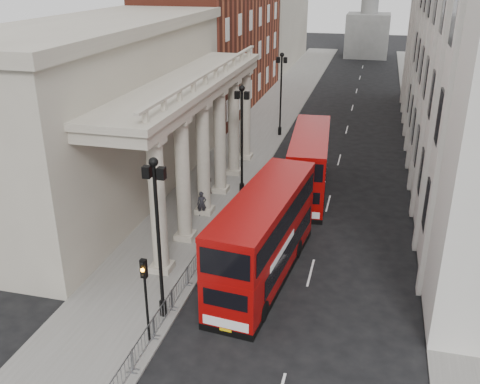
{
  "coord_description": "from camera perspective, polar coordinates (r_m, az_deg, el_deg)",
  "views": [
    {
      "loc": [
        8.61,
        -16.57,
        16.18
      ],
      "look_at": [
        1.07,
        12.91,
        3.31
      ],
      "focal_mm": 40.0,
      "sensor_mm": 36.0,
      "label": 1
    }
  ],
  "objects": [
    {
      "name": "lamp_post_south",
      "position": [
        25.19,
        -8.75,
        -3.93
      ],
      "size": [
        1.05,
        0.44,
        8.32
      ],
      "color": "black",
      "rests_on": "sidewalk_west"
    },
    {
      "name": "west_building_far",
      "position": [
        98.63,
        3.33,
        19.31
      ],
      "size": [
        9.0,
        30.0,
        20.0
      ],
      "primitive_type": "cube",
      "color": "#A19887",
      "rests_on": "ground"
    },
    {
      "name": "portico_building",
      "position": [
        40.79,
        -14.25,
        7.78
      ],
      "size": [
        9.0,
        28.0,
        12.0
      ],
      "primitive_type": "cube",
      "color": "#A19887",
      "rests_on": "ground"
    },
    {
      "name": "sidewalk_east",
      "position": [
        49.52,
        19.21,
        2.62
      ],
      "size": [
        3.0,
        140.0,
        0.12
      ],
      "primitive_type": "cube",
      "color": "slate",
      "rests_on": "ground"
    },
    {
      "name": "brick_building",
      "position": [
        67.53,
        -2.25,
        18.52
      ],
      "size": [
        9.0,
        32.0,
        22.0
      ],
      "primitive_type": "cube",
      "color": "maroon",
      "rests_on": "ground"
    },
    {
      "name": "ground",
      "position": [
        24.71,
        -10.41,
        -18.45
      ],
      "size": [
        260.0,
        260.0,
        0.0
      ],
      "primitive_type": "plane",
      "color": "black",
      "rests_on": "ground"
    },
    {
      "name": "east_building",
      "position": [
        49.26,
        24.01,
        16.79
      ],
      "size": [
        8.0,
        55.0,
        25.0
      ],
      "primitive_type": "cube",
      "color": "beige",
      "rests_on": "ground"
    },
    {
      "name": "lamp_post_north",
      "position": [
        54.54,
        4.39,
        10.95
      ],
      "size": [
        1.05,
        0.44,
        8.32
      ],
      "color": "black",
      "rests_on": "sidewalk_west"
    },
    {
      "name": "pedestrian_a",
      "position": [
        37.09,
        -4.1,
        -1.27
      ],
      "size": [
        0.75,
        0.61,
        1.78
      ],
      "primitive_type": "imported",
      "rotation": [
        0.0,
        0.0,
        0.33
      ],
      "color": "black",
      "rests_on": "sidewalk_west"
    },
    {
      "name": "lamp_post_mid",
      "position": [
        39.36,
        0.2,
        6.29
      ],
      "size": [
        1.05,
        0.44,
        8.32
      ],
      "color": "black",
      "rests_on": "sidewalk_west"
    },
    {
      "name": "bus_far",
      "position": [
        40.82,
        7.4,
        3.13
      ],
      "size": [
        3.47,
        11.17,
        4.75
      ],
      "rotation": [
        0.0,
        0.0,
        0.08
      ],
      "color": "#910706",
      "rests_on": "ground"
    },
    {
      "name": "kerb",
      "position": [
        50.03,
        3.62,
        4.1
      ],
      "size": [
        0.2,
        140.0,
        0.14
      ],
      "primitive_type": "cube",
      "color": "slate",
      "rests_on": "ground"
    },
    {
      "name": "bus_near",
      "position": [
        29.44,
        2.58,
        -4.52
      ],
      "size": [
        3.99,
        11.84,
        5.01
      ],
      "rotation": [
        0.0,
        0.0,
        -0.1
      ],
      "color": "#890606",
      "rests_on": "ground"
    },
    {
      "name": "crowd_barriers",
      "position": [
        25.96,
        -9.19,
        -14.1
      ],
      "size": [
        0.5,
        18.75,
        1.1
      ],
      "color": "gray",
      "rests_on": "sidewalk_west"
    },
    {
      "name": "sidewalk_west",
      "position": [
        50.63,
        0.33,
        4.37
      ],
      "size": [
        6.0,
        140.0,
        0.12
      ],
      "primitive_type": "cube",
      "color": "slate",
      "rests_on": "ground"
    },
    {
      "name": "pedestrian_b",
      "position": [
        40.83,
        -3.52,
        1.01
      ],
      "size": [
        0.94,
        0.8,
        1.69
      ],
      "primitive_type": "imported",
      "rotation": [
        0.0,
        0.0,
        3.36
      ],
      "color": "black",
      "rests_on": "sidewalk_west"
    },
    {
      "name": "pedestrian_c",
      "position": [
        40.65,
        -3.86,
        0.82
      ],
      "size": [
        0.79,
        0.52,
        1.59
      ],
      "primitive_type": "imported",
      "rotation": [
        0.0,
        0.0,
        6.3
      ],
      "color": "black",
      "rests_on": "sidewalk_west"
    },
    {
      "name": "traffic_light",
      "position": [
        24.45,
        -10.11,
        -9.8
      ],
      "size": [
        0.28,
        0.33,
        4.3
      ],
      "color": "black",
      "rests_on": "sidewalk_west"
    }
  ]
}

